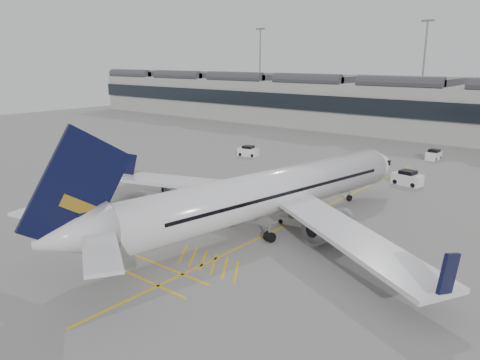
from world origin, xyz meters
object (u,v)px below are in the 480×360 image
Objects in this scene: pushback_tug at (172,188)px; ramp_agent_b at (244,211)px; ramp_agent_a at (261,207)px; belt_loader at (297,218)px; airliner_main at (265,194)px; baggage_cart_a at (194,201)px.

ramp_agent_b is at bearing 6.09° from pushback_tug.
ramp_agent_a is 1.15× the size of ramp_agent_b.
ramp_agent_b is (-5.33, -2.06, 0.17)m from belt_loader.
ramp_agent_a is (-2.71, 3.08, -2.67)m from airliner_main.
ramp_agent_a is at bearing -151.92° from ramp_agent_b.
ramp_agent_b is 0.52× the size of pushback_tug.
baggage_cart_a is 6.36m from ramp_agent_b.
ramp_agent_a reaches higher than baggage_cart_a.
belt_loader is at bearing 69.23° from airliner_main.
airliner_main is 8.74× the size of belt_loader.
airliner_main is at bearing -7.05° from baggage_cart_a.
belt_loader is at bearing 14.65° from pushback_tug.
airliner_main is 4.66m from belt_loader.
ramp_agent_b is (6.25, 1.18, -0.17)m from baggage_cart_a.
ramp_agent_a is at bearing 14.96° from pushback_tug.
belt_loader is at bearing -39.39° from ramp_agent_a.
ramp_agent_b is (-0.81, -2.04, -0.12)m from ramp_agent_a.
airliner_main is 15.34× the size of pushback_tug.
airliner_main is at bearing -88.37° from ramp_agent_a.
baggage_cart_a is 7.76m from ramp_agent_a.
baggage_cart_a is at bearing -29.57° from ramp_agent_b.
ramp_agent_b is at bearing 2.88° from baggage_cart_a.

